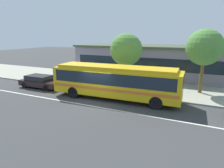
{
  "coord_description": "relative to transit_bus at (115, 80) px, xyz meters",
  "views": [
    {
      "loc": [
        7.68,
        -13.07,
        5.32
      ],
      "look_at": [
        0.76,
        1.54,
        1.3
      ],
      "focal_mm": 31.5,
      "sensor_mm": 36.0,
      "label": 1
    }
  ],
  "objects": [
    {
      "name": "bus_stop_sign",
      "position": [
        3.87,
        1.69,
        0.01
      ],
      "size": [
        0.11,
        0.44,
        2.4
      ],
      "color": "gray",
      "rests_on": "sidewalk_slab"
    },
    {
      "name": "transit_bus",
      "position": [
        0.0,
        0.0,
        0.0
      ],
      "size": [
        10.92,
        3.02,
        2.84
      ],
      "color": "gold",
      "rests_on": "ground_plane"
    },
    {
      "name": "street_tree_mid_block",
      "position": [
        6.5,
        4.8,
        2.61
      ],
      "size": [
        3.22,
        3.22,
        5.78
      ],
      "color": "brown",
      "rests_on": "sidewalk_slab"
    },
    {
      "name": "sidewalk_slab",
      "position": [
        -1.05,
        5.35,
        -1.59
      ],
      "size": [
        60.0,
        8.0,
        0.12
      ],
      "primitive_type": "cube",
      "color": "#9E9E8B",
      "rests_on": "ground_plane"
    },
    {
      "name": "street_tree_near_stop",
      "position": [
        -0.69,
        4.15,
        2.23
      ],
      "size": [
        3.28,
        3.28,
        5.42
      ],
      "color": "brown",
      "rests_on": "sidewalk_slab"
    },
    {
      "name": "lane_stripe_center",
      "position": [
        -1.05,
        -2.39,
        -1.65
      ],
      "size": [
        56.0,
        0.16,
        0.01
      ],
      "primitive_type": "cube",
      "color": "silver",
      "rests_on": "ground_plane"
    },
    {
      "name": "station_building",
      "position": [
        0.19,
        11.12,
        0.38
      ],
      "size": [
        19.68,
        7.45,
        4.05
      ],
      "color": "gray",
      "rests_on": "ground_plane"
    },
    {
      "name": "pedestrian_waiting_near_sign",
      "position": [
        -2.08,
        2.57,
        -0.57
      ],
      "size": [
        0.47,
        0.47,
        1.66
      ],
      "color": "slate",
      "rests_on": "sidewalk_slab"
    },
    {
      "name": "ground_plane",
      "position": [
        -1.05,
        -1.59,
        -1.65
      ],
      "size": [
        120.0,
        120.0,
        0.0
      ],
      "primitive_type": "plane",
      "color": "#393A3B"
    },
    {
      "name": "sedan_behind_bus",
      "position": [
        -8.63,
        0.11,
        -0.93
      ],
      "size": [
        4.52,
        1.89,
        1.29
      ],
      "color": "black",
      "rests_on": "ground_plane"
    }
  ]
}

